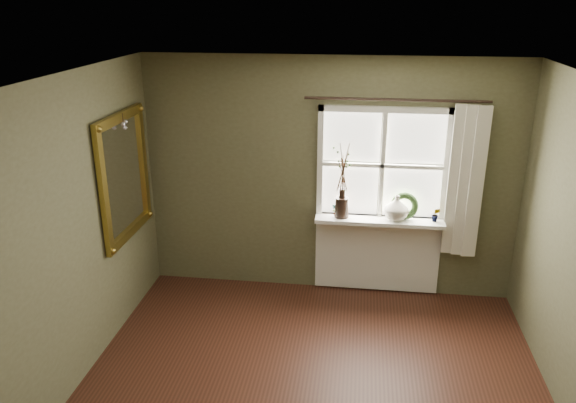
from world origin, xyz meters
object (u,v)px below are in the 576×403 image
Objects in this scene: cream_vase at (396,208)px; gilt_mirror at (124,176)px; wreath at (404,209)px; dark_jug at (342,207)px.

cream_vase is 0.22× the size of gilt_mirror.
gilt_mirror is (-2.69, -0.63, 0.44)m from cream_vase.
gilt_mirror is (-2.77, -0.67, 0.46)m from wreath.
wreath is at bearing 25.65° from cream_vase.
dark_jug is 0.81× the size of cream_vase.
dark_jug is at bearing -176.59° from wreath.
cream_vase is 2.79m from gilt_mirror.
dark_jug is 2.25m from gilt_mirror.
gilt_mirror is (-2.11, -0.63, 0.46)m from dark_jug.
cream_vase is at bearing 13.30° from gilt_mirror.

